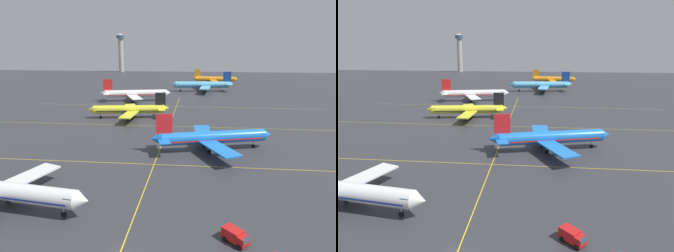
% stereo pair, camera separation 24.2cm
% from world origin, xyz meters
% --- Properties ---
extents(airliner_front_gate, '(33.22, 28.42, 10.33)m').
position_xyz_m(airliner_front_gate, '(-23.83, 11.09, 3.53)').
color(airliner_front_gate, white).
rests_on(airliner_front_gate, ground).
extents(airliner_second_row, '(34.76, 29.61, 10.95)m').
position_xyz_m(airliner_second_row, '(14.53, 47.02, 3.74)').
color(airliner_second_row, blue).
rests_on(airliner_second_row, ground).
extents(airliner_third_row, '(32.78, 28.00, 10.20)m').
position_xyz_m(airliner_third_row, '(-17.06, 83.09, 3.48)').
color(airliner_third_row, yellow).
rests_on(airliner_third_row, ground).
extents(airliner_far_left_stand, '(36.67, 31.13, 11.47)m').
position_xyz_m(airliner_far_left_stand, '(-22.46, 120.98, 3.92)').
color(airliner_far_left_stand, white).
rests_on(airliner_far_left_stand, ground).
extents(airliner_far_right_stand, '(39.60, 33.97, 12.31)m').
position_xyz_m(airliner_far_right_stand, '(12.95, 158.17, 4.20)').
color(airliner_far_right_stand, '#5BB7E5').
rests_on(airliner_far_right_stand, ground).
extents(airliner_distant_taxiway, '(34.01, 29.33, 10.58)m').
position_xyz_m(airliner_distant_taxiway, '(22.03, 198.07, 3.61)').
color(airliner_distant_taxiway, orange).
rests_on(airliner_distant_taxiway, ground).
extents(taxiway_markings, '(137.59, 162.04, 0.01)m').
position_xyz_m(taxiway_markings, '(0.00, 53.24, 0.00)').
color(taxiway_markings, yellow).
rests_on(taxiway_markings, ground).
extents(service_truck_catering, '(4.23, 4.19, 2.10)m').
position_xyz_m(service_truck_catering, '(16.68, 5.25, 1.18)').
color(service_truck_catering, red).
rests_on(service_truck_catering, ground).
extents(control_tower, '(8.82, 8.82, 39.65)m').
position_xyz_m(control_tower, '(-72.53, 290.30, 22.91)').
color(control_tower, '#ADA89E').
rests_on(control_tower, ground).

